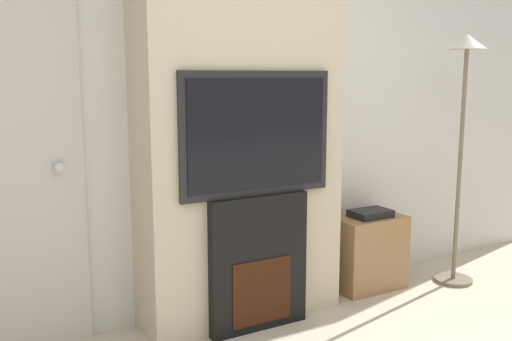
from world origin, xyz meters
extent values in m
cube|color=silver|center=(0.00, 2.03, 1.35)|extent=(6.00, 0.06, 2.70)
cube|color=beige|center=(0.00, 1.81, 1.35)|extent=(1.24, 0.38, 2.70)
cube|color=black|center=(0.00, 1.62, 0.40)|extent=(0.62, 0.14, 0.81)
cube|color=#33160A|center=(0.00, 1.55, 0.24)|extent=(0.39, 0.01, 0.39)
cube|color=black|center=(0.00, 1.62, 1.16)|extent=(0.95, 0.06, 0.70)
cube|color=black|center=(0.00, 1.59, 1.16)|extent=(0.87, 0.01, 0.62)
cylinder|color=#726651|center=(1.62, 1.56, 0.01)|extent=(0.27, 0.27, 0.03)
cylinder|color=#726651|center=(1.62, 1.56, 0.84)|extent=(0.03, 0.03, 1.64)
cone|color=#B7B2A3|center=(1.62, 1.56, 1.71)|extent=(0.26, 0.26, 0.10)
cube|color=#997047|center=(1.00, 1.80, 0.26)|extent=(0.50, 0.34, 0.52)
cube|color=black|center=(1.00, 1.77, 0.54)|extent=(0.28, 0.19, 0.05)
sphere|color=silver|center=(-1.02, 1.94, 1.00)|extent=(0.06, 0.06, 0.06)
camera|label=1|loc=(-1.60, -1.17, 1.49)|focal=40.00mm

